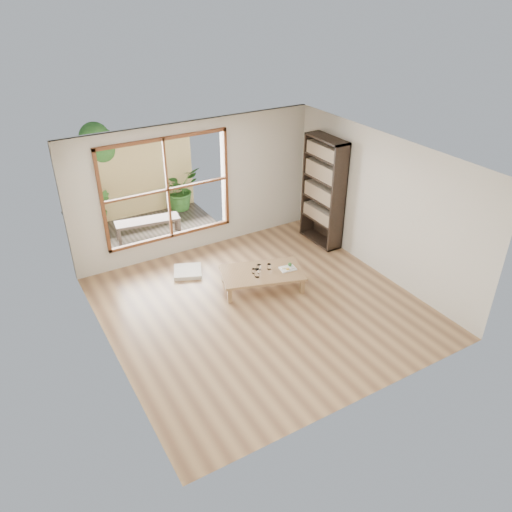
{
  "coord_description": "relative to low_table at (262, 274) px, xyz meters",
  "views": [
    {
      "loc": [
        -3.58,
        -5.94,
        4.98
      ],
      "look_at": [
        0.32,
        0.7,
        0.55
      ],
      "focal_mm": 35.0,
      "sensor_mm": 36.0,
      "label": 1
    }
  ],
  "objects": [
    {
      "name": "ground",
      "position": [
        -0.33,
        -0.5,
        -0.28
      ],
      "size": [
        5.0,
        5.0,
        0.0
      ],
      "primitive_type": "plane",
      "color": "tan",
      "rests_on": "ground"
    },
    {
      "name": "low_table",
      "position": [
        0.0,
        0.0,
        0.0
      ],
      "size": [
        1.62,
        1.22,
        0.32
      ],
      "rotation": [
        0.0,
        0.0,
        -0.32
      ],
      "color": "#986D49",
      "rests_on": "ground"
    },
    {
      "name": "floor_cushion",
      "position": [
        -0.97,
        1.11,
        -0.24
      ],
      "size": [
        0.67,
        0.67,
        0.07
      ],
      "primitive_type": "cube",
      "rotation": [
        0.0,
        0.0,
        -0.4
      ],
      "color": "white",
      "rests_on": "ground"
    },
    {
      "name": "bookshelf",
      "position": [
        1.97,
        0.9,
        0.83
      ],
      "size": [
        0.35,
        1.0,
        2.21
      ],
      "primitive_type": "cube",
      "color": "#2E211A",
      "rests_on": "ground"
    },
    {
      "name": "glass_tall",
      "position": [
        -0.16,
        -0.09,
        0.12
      ],
      "size": [
        0.09,
        0.09,
        0.16
      ],
      "primitive_type": "cylinder",
      "color": "silver",
      "rests_on": "low_table"
    },
    {
      "name": "glass_mid",
      "position": [
        0.15,
        0.02,
        0.09
      ],
      "size": [
        0.07,
        0.07,
        0.1
      ],
      "primitive_type": "cylinder",
      "color": "silver",
      "rests_on": "low_table"
    },
    {
      "name": "glass_short",
      "position": [
        -0.01,
        0.1,
        0.09
      ],
      "size": [
        0.08,
        0.08,
        0.1
      ],
      "primitive_type": "cylinder",
      "color": "silver",
      "rests_on": "low_table"
    },
    {
      "name": "glass_small",
      "position": [
        -0.15,
        0.04,
        0.08
      ],
      "size": [
        0.07,
        0.07,
        0.09
      ],
      "primitive_type": "cylinder",
      "color": "silver",
      "rests_on": "low_table"
    },
    {
      "name": "food_tray",
      "position": [
        0.46,
        -0.14,
        0.06
      ],
      "size": [
        0.31,
        0.24,
        0.09
      ],
      "rotation": [
        0.0,
        0.0,
        -0.14
      ],
      "color": "white",
      "rests_on": "low_table"
    },
    {
      "name": "deck",
      "position": [
        -0.93,
        3.06,
        -0.28
      ],
      "size": [
        2.8,
        2.0,
        0.05
      ],
      "primitive_type": "cube",
      "color": "#3E342D",
      "rests_on": "ground"
    },
    {
      "name": "garden_bench",
      "position": [
        -1.11,
        2.81,
        0.11
      ],
      "size": [
        1.37,
        0.57,
        0.42
      ],
      "rotation": [
        0.0,
        0.0,
        -0.14
      ],
      "color": "#2E211A",
      "rests_on": "deck"
    },
    {
      "name": "bamboo_fence",
      "position": [
        -0.93,
        4.06,
        0.62
      ],
      "size": [
        2.8,
        0.06,
        1.8
      ],
      "primitive_type": "cube",
      "color": "tan",
      "rests_on": "ground"
    },
    {
      "name": "shrub_right",
      "position": [
        0.06,
        3.87,
        0.24
      ],
      "size": [
        1.11,
        1.04,
        0.99
      ],
      "primitive_type": "imported",
      "rotation": [
        0.0,
        0.0,
        0.36
      ],
      "color": "#2F6224",
      "rests_on": "deck"
    },
    {
      "name": "shrub_left",
      "position": [
        -1.86,
        3.74,
        0.21
      ],
      "size": [
        0.58,
        0.5,
        0.93
      ],
      "primitive_type": "imported",
      "rotation": [
        0.0,
        0.0,
        -0.19
      ],
      "color": "#2F6224",
      "rests_on": "deck"
    },
    {
      "name": "garden_tree",
      "position": [
        -1.61,
        4.36,
        1.35
      ],
      "size": [
        1.04,
        0.85,
        2.22
      ],
      "color": "#4C3D2D",
      "rests_on": "ground"
    }
  ]
}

